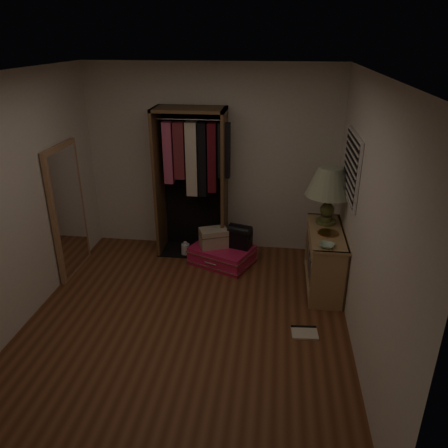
% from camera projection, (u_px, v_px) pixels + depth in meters
% --- Properties ---
extents(ground, '(4.00, 4.00, 0.00)m').
position_uv_depth(ground, '(186.00, 324.00, 4.77)').
color(ground, '#5D311A').
rests_on(ground, ground).
extents(room_walls, '(3.52, 4.02, 2.60)m').
position_uv_depth(room_walls, '(189.00, 194.00, 4.20)').
color(room_walls, beige).
rests_on(room_walls, ground).
extents(console_bookshelf, '(0.42, 1.12, 0.75)m').
position_uv_depth(console_bookshelf, '(324.00, 256.00, 5.39)').
color(console_bookshelf, '#A57D4F').
rests_on(console_bookshelf, ground).
extents(open_wardrobe, '(1.01, 0.50, 2.05)m').
position_uv_depth(open_wardrobe, '(194.00, 170.00, 5.92)').
color(open_wardrobe, brown).
rests_on(open_wardrobe, ground).
extents(floor_mirror, '(0.06, 0.80, 1.70)m').
position_uv_depth(floor_mirror, '(68.00, 211.00, 5.54)').
color(floor_mirror, '#A87751').
rests_on(floor_mirror, ground).
extents(pink_suitcase, '(0.98, 0.86, 0.25)m').
position_uv_depth(pink_suitcase, '(222.00, 255.00, 6.00)').
color(pink_suitcase, '#C9184A').
rests_on(pink_suitcase, ground).
extents(train_case, '(0.44, 0.38, 0.27)m').
position_uv_depth(train_case, '(214.00, 238.00, 5.92)').
color(train_case, tan).
rests_on(train_case, pink_suitcase).
extents(black_bag, '(0.34, 0.28, 0.33)m').
position_uv_depth(black_bag, '(240.00, 236.00, 5.89)').
color(black_bag, black).
rests_on(black_bag, pink_suitcase).
extents(table_lamp, '(0.64, 0.64, 0.72)m').
position_uv_depth(table_lamp, '(330.00, 183.00, 5.23)').
color(table_lamp, '#4E5529').
rests_on(table_lamp, console_bookshelf).
extents(brass_tray, '(0.31, 0.31, 0.01)m').
position_uv_depth(brass_tray, '(328.00, 233.00, 5.14)').
color(brass_tray, '#AD7D42').
rests_on(brass_tray, console_bookshelf).
extents(ceramic_bowl, '(0.21, 0.21, 0.04)m').
position_uv_depth(ceramic_bowl, '(327.00, 245.00, 4.81)').
color(ceramic_bowl, '#9DBC9F').
rests_on(ceramic_bowl, console_bookshelf).
extents(white_jug, '(0.15, 0.15, 0.21)m').
position_uv_depth(white_jug, '(185.00, 249.00, 6.23)').
color(white_jug, silver).
rests_on(white_jug, ground).
extents(floor_book, '(0.29, 0.24, 0.03)m').
position_uv_depth(floor_book, '(304.00, 332.00, 4.63)').
color(floor_book, beige).
rests_on(floor_book, ground).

